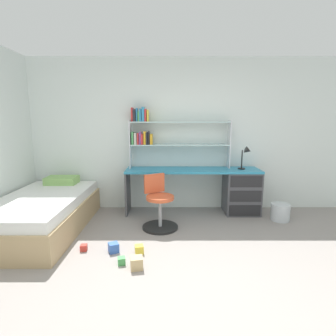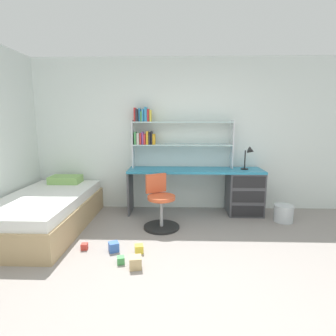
# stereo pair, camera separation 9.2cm
# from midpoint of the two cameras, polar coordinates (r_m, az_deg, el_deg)

# --- Properties ---
(ground_plane) EXTENTS (6.13, 6.13, 0.02)m
(ground_plane) POSITION_cam_midpoint_polar(r_m,az_deg,el_deg) (2.56, 4.34, -27.19)
(ground_plane) COLOR gray
(room_shell) EXTENTS (6.13, 6.13, 2.59)m
(room_shell) POSITION_cam_midpoint_polar(r_m,az_deg,el_deg) (3.52, -18.61, 5.64)
(room_shell) COLOR silver
(room_shell) RESTS_ON ground_plane
(desk) EXTENTS (2.22, 0.52, 0.76)m
(desk) POSITION_cam_midpoint_polar(r_m,az_deg,el_deg) (4.56, 12.61, -4.31)
(desk) COLOR teal
(desk) RESTS_ON ground_plane
(bookshelf_hutch) EXTENTS (1.69, 0.22, 1.01)m
(bookshelf_hutch) POSITION_cam_midpoint_polar(r_m,az_deg,el_deg) (4.46, -1.53, 7.56)
(bookshelf_hutch) COLOR silver
(bookshelf_hutch) RESTS_ON desk
(desk_lamp) EXTENTS (0.20, 0.17, 0.38)m
(desk_lamp) POSITION_cam_midpoint_polar(r_m,az_deg,el_deg) (4.48, 16.30, 2.89)
(desk_lamp) COLOR black
(desk_lamp) RESTS_ON desk
(swivel_chair) EXTENTS (0.52, 0.52, 0.77)m
(swivel_chair) POSITION_cam_midpoint_polar(r_m,az_deg,el_deg) (3.88, -2.35, -8.51)
(swivel_chair) COLOR black
(swivel_chair) RESTS_ON ground_plane
(bed_platform) EXTENTS (1.11, 2.02, 0.62)m
(bed_platform) POSITION_cam_midpoint_polar(r_m,az_deg,el_deg) (4.22, -25.75, -8.71)
(bed_platform) COLOR tan
(bed_platform) RESTS_ON ground_plane
(waste_bin) EXTENTS (0.29, 0.29, 0.26)m
(waste_bin) POSITION_cam_midpoint_polar(r_m,az_deg,el_deg) (4.54, 22.81, -8.81)
(waste_bin) COLOR silver
(waste_bin) RESTS_ON ground_plane
(toy_block_blue_0) EXTENTS (0.15, 0.15, 0.11)m
(toy_block_blue_0) POSITION_cam_midpoint_polar(r_m,az_deg,el_deg) (3.35, -12.21, -16.42)
(toy_block_blue_0) COLOR #3860B7
(toy_block_blue_0) RESTS_ON ground_plane
(toy_block_red_1) EXTENTS (0.08, 0.08, 0.08)m
(toy_block_red_1) POSITION_cam_midpoint_polar(r_m,az_deg,el_deg) (3.48, -18.23, -15.98)
(toy_block_red_1) COLOR red
(toy_block_red_1) RESTS_ON ground_plane
(toy_block_natural_2) EXTENTS (0.15, 0.15, 0.13)m
(toy_block_natural_2) POSITION_cam_midpoint_polar(r_m,az_deg,el_deg) (2.98, -7.47, -19.64)
(toy_block_natural_2) COLOR tan
(toy_block_natural_2) RESTS_ON ground_plane
(toy_block_yellow_3) EXTENTS (0.12, 0.12, 0.10)m
(toy_block_yellow_3) POSITION_cam_midpoint_polar(r_m,az_deg,el_deg) (3.28, -6.81, -17.02)
(toy_block_yellow_3) COLOR gold
(toy_block_yellow_3) RESTS_ON ground_plane
(toy_block_green_4) EXTENTS (0.10, 0.10, 0.08)m
(toy_block_green_4) POSITION_cam_midpoint_polar(r_m,az_deg,el_deg) (3.09, -10.64, -19.09)
(toy_block_green_4) COLOR #479E51
(toy_block_green_4) RESTS_ON ground_plane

